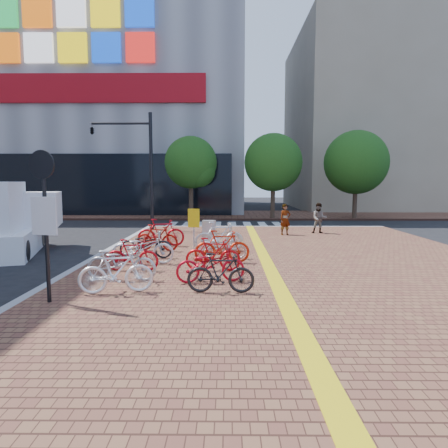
{
  "coord_description": "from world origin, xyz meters",
  "views": [
    {
      "loc": [
        0.72,
        -11.77,
        2.8
      ],
      "look_at": [
        0.57,
        2.38,
        1.3
      ],
      "focal_mm": 32.0,
      "sensor_mm": 36.0,
      "label": 1
    }
  ],
  "objects_px": {
    "bike_3": "(143,248)",
    "traffic_light_pole": "(124,149)",
    "bike_8": "(211,264)",
    "box_truck": "(6,221)",
    "bike_2": "(132,255)",
    "bike_13": "(221,236)",
    "notice_sign": "(44,208)",
    "bike_1": "(122,262)",
    "bike_10": "(222,247)",
    "utility_box": "(209,234)",
    "bike_6": "(161,233)",
    "pedestrian_a": "(285,219)",
    "bike_0": "(116,272)",
    "bike_7": "(221,273)",
    "pedestrian_b": "(319,218)",
    "bike_5": "(157,238)",
    "bike_9": "(213,254)",
    "bike_12": "(219,236)",
    "yellow_sign": "(194,222)",
    "bike_4": "(146,244)",
    "bike_11": "(222,245)"
  },
  "relations": [
    {
      "from": "bike_3",
      "to": "traffic_light_pole",
      "type": "bearing_deg",
      "value": 15.19
    },
    {
      "from": "bike_8",
      "to": "box_truck",
      "type": "bearing_deg",
      "value": 48.37
    },
    {
      "from": "bike_2",
      "to": "bike_13",
      "type": "height_order",
      "value": "bike_2"
    },
    {
      "from": "notice_sign",
      "to": "box_truck",
      "type": "distance_m",
      "value": 8.04
    },
    {
      "from": "bike_1",
      "to": "notice_sign",
      "type": "bearing_deg",
      "value": 155.21
    },
    {
      "from": "bike_10",
      "to": "utility_box",
      "type": "distance_m",
      "value": 3.08
    },
    {
      "from": "bike_10",
      "to": "bike_13",
      "type": "xyz_separation_m",
      "value": [
        -0.11,
        3.39,
        -0.11
      ]
    },
    {
      "from": "bike_1",
      "to": "bike_6",
      "type": "distance_m",
      "value": 5.69
    },
    {
      "from": "bike_6",
      "to": "traffic_light_pole",
      "type": "height_order",
      "value": "traffic_light_pole"
    },
    {
      "from": "bike_6",
      "to": "pedestrian_a",
      "type": "height_order",
      "value": "pedestrian_a"
    },
    {
      "from": "bike_0",
      "to": "traffic_light_pole",
      "type": "xyz_separation_m",
      "value": [
        -3.03,
        12.75,
        3.88
      ]
    },
    {
      "from": "bike_3",
      "to": "bike_6",
      "type": "relative_size",
      "value": 1.05
    },
    {
      "from": "bike_10",
      "to": "bike_7",
      "type": "bearing_deg",
      "value": 176.0
    },
    {
      "from": "bike_0",
      "to": "pedestrian_b",
      "type": "xyz_separation_m",
      "value": [
        7.37,
        11.22,
        0.26
      ]
    },
    {
      "from": "bike_5",
      "to": "pedestrian_a",
      "type": "xyz_separation_m",
      "value": [
        5.6,
        4.69,
        0.27
      ]
    },
    {
      "from": "bike_9",
      "to": "bike_12",
      "type": "relative_size",
      "value": 0.88
    },
    {
      "from": "bike_6",
      "to": "yellow_sign",
      "type": "height_order",
      "value": "yellow_sign"
    },
    {
      "from": "bike_7",
      "to": "notice_sign",
      "type": "height_order",
      "value": "notice_sign"
    },
    {
      "from": "bike_3",
      "to": "notice_sign",
      "type": "bearing_deg",
      "value": 161.68
    },
    {
      "from": "pedestrian_a",
      "to": "traffic_light_pole",
      "type": "relative_size",
      "value": 0.24
    },
    {
      "from": "bike_0",
      "to": "bike_2",
      "type": "relative_size",
      "value": 1.1
    },
    {
      "from": "traffic_light_pole",
      "to": "pedestrian_b",
      "type": "bearing_deg",
      "value": -8.33
    },
    {
      "from": "bike_3",
      "to": "traffic_light_pole",
      "type": "xyz_separation_m",
      "value": [
        -2.93,
        9.31,
        3.88
      ]
    },
    {
      "from": "bike_3",
      "to": "bike_6",
      "type": "distance_m",
      "value": 3.51
    },
    {
      "from": "bike_7",
      "to": "pedestrian_a",
      "type": "relative_size",
      "value": 1.05
    },
    {
      "from": "bike_6",
      "to": "pedestrian_b",
      "type": "distance_m",
      "value": 8.6
    },
    {
      "from": "pedestrian_b",
      "to": "notice_sign",
      "type": "xyz_separation_m",
      "value": [
        -8.66,
        -11.97,
        1.31
      ]
    },
    {
      "from": "notice_sign",
      "to": "bike_9",
      "type": "bearing_deg",
      "value": 42.35
    },
    {
      "from": "bike_7",
      "to": "box_truck",
      "type": "relative_size",
      "value": 0.31
    },
    {
      "from": "bike_4",
      "to": "traffic_light_pole",
      "type": "relative_size",
      "value": 0.29
    },
    {
      "from": "bike_3",
      "to": "bike_12",
      "type": "bearing_deg",
      "value": -47.54
    },
    {
      "from": "bike_11",
      "to": "yellow_sign",
      "type": "bearing_deg",
      "value": 47.59
    },
    {
      "from": "box_truck",
      "to": "traffic_light_pole",
      "type": "bearing_deg",
      "value": 67.83
    },
    {
      "from": "bike_7",
      "to": "pedestrian_b",
      "type": "distance_m",
      "value": 12.18
    },
    {
      "from": "bike_3",
      "to": "pedestrian_a",
      "type": "xyz_separation_m",
      "value": [
        5.62,
        7.17,
        0.25
      ]
    },
    {
      "from": "yellow_sign",
      "to": "bike_2",
      "type": "bearing_deg",
      "value": -114.89
    },
    {
      "from": "bike_7",
      "to": "bike_12",
      "type": "bearing_deg",
      "value": 3.25
    },
    {
      "from": "bike_11",
      "to": "bike_13",
      "type": "bearing_deg",
      "value": 10.61
    },
    {
      "from": "bike_2",
      "to": "bike_1",
      "type": "bearing_deg",
      "value": -179.11
    },
    {
      "from": "bike_4",
      "to": "bike_7",
      "type": "bearing_deg",
      "value": -146.9
    },
    {
      "from": "bike_1",
      "to": "bike_12",
      "type": "height_order",
      "value": "bike_12"
    },
    {
      "from": "bike_1",
      "to": "bike_9",
      "type": "xyz_separation_m",
      "value": [
        2.42,
        1.21,
        0.0
      ]
    },
    {
      "from": "bike_0",
      "to": "bike_11",
      "type": "xyz_separation_m",
      "value": [
        2.47,
        4.43,
        -0.08
      ]
    },
    {
      "from": "pedestrian_a",
      "to": "pedestrian_b",
      "type": "relative_size",
      "value": 0.99
    },
    {
      "from": "bike_6",
      "to": "bike_4",
      "type": "bearing_deg",
      "value": 167.74
    },
    {
      "from": "bike_1",
      "to": "bike_13",
      "type": "distance_m",
      "value": 6.28
    },
    {
      "from": "bike_3",
      "to": "pedestrian_b",
      "type": "xyz_separation_m",
      "value": [
        7.46,
        7.79,
        0.26
      ]
    },
    {
      "from": "bike_2",
      "to": "bike_3",
      "type": "distance_m",
      "value": 1.01
    },
    {
      "from": "utility_box",
      "to": "bike_5",
      "type": "bearing_deg",
      "value": -160.06
    },
    {
      "from": "bike_11",
      "to": "bike_13",
      "type": "xyz_separation_m",
      "value": [
        -0.11,
        2.56,
        -0.02
      ]
    }
  ]
}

